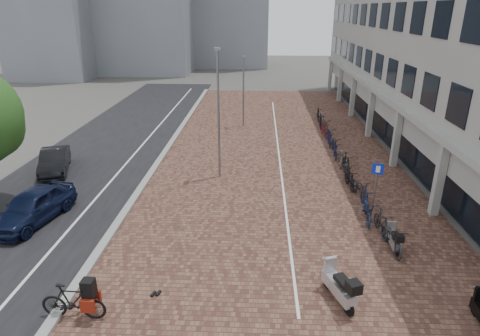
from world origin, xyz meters
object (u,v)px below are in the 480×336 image
car_dark (54,161)px  scooter_back (339,285)px  hero_bike (73,301)px  scooter_front (394,238)px  parking_sign (376,180)px  car_navy (33,206)px

car_dark → scooter_back: car_dark is taller
car_dark → scooter_back: bearing=-55.6°
hero_bike → scooter_front: (10.65, 4.28, -0.15)m
car_dark → scooter_back: (14.11, -10.36, -0.01)m
parking_sign → scooter_front: bearing=-77.2°
car_navy → parking_sign: bearing=18.0°
parking_sign → scooter_back: bearing=-100.6°
car_navy → scooter_back: (12.29, -4.63, -0.10)m
hero_bike → car_navy: bearing=38.9°
scooter_front → scooter_back: size_ratio=0.75×
hero_bike → scooter_front: 11.48m
car_navy → hero_bike: (4.29, -5.75, -0.11)m
car_dark → hero_bike: bearing=-81.3°
scooter_front → scooter_back: (-2.65, -3.16, 0.15)m
scooter_back → parking_sign: bearing=47.0°
car_navy → scooter_back: 13.13m
scooter_back → parking_sign: 6.80m
car_navy → car_dark: (-1.82, 5.74, -0.09)m
car_dark → scooter_back: 17.51m
scooter_front → parking_sign: parking_sign is taller
scooter_back → parking_sign: (2.64, 6.20, 0.96)m
hero_bike → car_dark: bearing=30.2°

